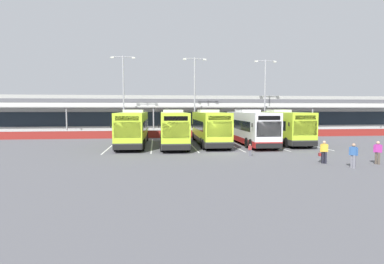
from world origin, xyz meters
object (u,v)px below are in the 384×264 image
coach_bus_leftmost (133,129)px  pedestrian_in_dark_coat (378,152)px  pedestrian_near_bin (353,155)px  pedestrian_with_handbag (324,151)px  lamp_post_east (265,92)px  coach_bus_rightmost (281,127)px  coach_bus_centre (209,128)px  coach_bus_right_centre (250,128)px  lamp_post_centre (195,92)px  coach_bus_left_centre (173,129)px  lamp_post_west (123,91)px  pedestrian_child (250,150)px

coach_bus_leftmost → pedestrian_in_dark_coat: (17.77, -13.41, -0.91)m
pedestrian_near_bin → coach_bus_leftmost: bearing=136.3°
pedestrian_with_handbag → lamp_post_east: bearing=80.2°
coach_bus_rightmost → lamp_post_east: size_ratio=1.11×
coach_bus_centre → pedestrian_near_bin: 16.26m
coach_bus_right_centre → lamp_post_centre: size_ratio=1.11×
coach_bus_leftmost → coach_bus_rightmost: (16.58, 0.79, 0.00)m
lamp_post_east → coach_bus_left_centre: bearing=-139.7°
coach_bus_left_centre → pedestrian_with_handbag: coach_bus_left_centre is taller
pedestrian_with_handbag → lamp_post_west: bearing=125.3°
coach_bus_left_centre → coach_bus_centre: 4.07m
coach_bus_leftmost → pedestrian_with_handbag: 19.06m
pedestrian_near_bin → coach_bus_right_centre: bearing=100.5°
coach_bus_left_centre → pedestrian_child: (5.84, -8.00, -1.24)m
coach_bus_left_centre → coach_bus_leftmost: bearing=169.6°
coach_bus_right_centre → lamp_post_west: 18.47m
coach_bus_right_centre → lamp_post_east: (5.74, 11.62, 4.50)m
coach_bus_leftmost → lamp_post_east: size_ratio=1.11×
coach_bus_rightmost → pedestrian_with_handbag: size_ratio=7.52×
lamp_post_centre → pedestrian_in_dark_coat: bearing=-67.3°
coach_bus_left_centre → lamp_post_west: size_ratio=1.11×
pedestrian_in_dark_coat → coach_bus_left_centre: bearing=137.1°
coach_bus_leftmost → coach_bus_left_centre: size_ratio=1.00×
pedestrian_with_handbag → lamp_post_east: lamp_post_east is taller
lamp_post_west → lamp_post_centre: bearing=1.7°
coach_bus_right_centre → coach_bus_rightmost: same height
coach_bus_leftmost → coach_bus_centre: (8.15, 0.10, 0.00)m
lamp_post_west → lamp_post_east: 20.32m
coach_bus_rightmost → pedestrian_child: bearing=-124.5°
lamp_post_centre → coach_bus_rightmost: bearing=-47.6°
coach_bus_rightmost → pedestrian_near_bin: bearing=-95.1°
coach_bus_rightmost → pedestrian_in_dark_coat: bearing=-85.2°
coach_bus_rightmost → lamp_post_centre: bearing=132.4°
pedestrian_child → lamp_post_west: size_ratio=0.09×
pedestrian_near_bin → lamp_post_west: 30.50m
coach_bus_centre → lamp_post_west: lamp_post_west is taller
pedestrian_with_handbag → lamp_post_centre: size_ratio=0.15×
pedestrian_in_dark_coat → coach_bus_rightmost: bearing=94.8°
lamp_post_centre → coach_bus_left_centre: bearing=-108.1°
coach_bus_left_centre → pedestrian_in_dark_coat: (13.60, -12.65, -0.91)m
coach_bus_right_centre → pedestrian_with_handbag: (1.59, -12.35, -0.93)m
coach_bus_left_centre → pedestrian_in_dark_coat: 18.60m
coach_bus_centre → coach_bus_right_centre: size_ratio=1.00×
coach_bus_right_centre → coach_bus_rightmost: bearing=16.1°
coach_bus_left_centre → pedestrian_in_dark_coat: bearing=-42.9°
coach_bus_centre → coach_bus_rightmost: same height
pedestrian_in_dark_coat → pedestrian_child: size_ratio=1.61×
coach_bus_left_centre → coach_bus_rightmost: same height
coach_bus_leftmost → pedestrian_in_dark_coat: bearing=-37.0°
pedestrian_with_handbag → coach_bus_leftmost: bearing=138.1°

